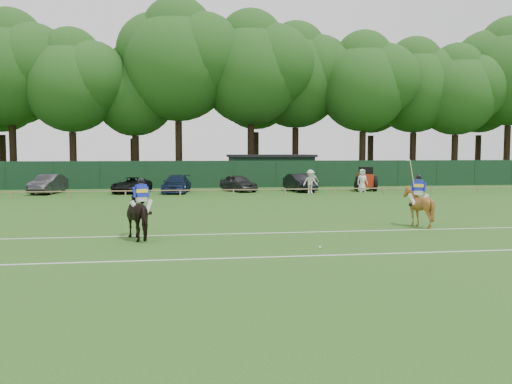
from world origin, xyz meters
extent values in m
plane|color=#1E4C14|center=(0.00, 0.00, 0.00)|extent=(160.00, 160.00, 0.00)
imported|color=black|center=(-4.64, -1.74, 0.91)|extent=(1.77, 2.38, 1.83)
imported|color=brown|center=(7.37, -0.05, 0.90)|extent=(2.07, 2.14, 1.81)
imported|color=#2B2C2E|center=(-13.39, 22.23, 0.76)|extent=(2.33, 4.80, 1.52)
imported|color=black|center=(-6.86, 21.95, 0.63)|extent=(3.39, 4.95, 1.26)
imported|color=#131F3D|center=(-3.26, 21.59, 0.70)|extent=(2.60, 5.07, 1.41)
imported|color=#303133|center=(1.88, 22.28, 0.71)|extent=(3.23, 4.47, 1.41)
imported|color=black|center=(7.01, 21.63, 0.73)|extent=(2.15, 4.59, 1.45)
imported|color=silver|center=(7.30, 19.18, 0.95)|extent=(1.30, 0.85, 1.90)
imported|color=silver|center=(7.72, 20.10, 0.87)|extent=(1.03, 0.43, 1.75)
imported|color=silver|center=(11.88, 19.94, 0.95)|extent=(1.00, 0.71, 1.91)
cube|color=silver|center=(-4.64, -1.74, 1.54)|extent=(0.43, 0.38, 0.18)
cube|color=#1927BB|center=(-4.64, -1.74, 1.86)|extent=(0.49, 0.44, 0.51)
cube|color=yellow|center=(-4.64, -1.74, 1.84)|extent=(0.51, 0.43, 0.18)
sphere|color=black|center=(-4.64, -1.74, 2.23)|extent=(0.25, 0.25, 0.25)
cylinder|color=silver|center=(-4.38, -1.68, 1.24)|extent=(0.38, 0.45, 0.59)
cylinder|color=silver|center=(-4.86, -1.89, 1.24)|extent=(0.47, 0.28, 0.59)
cube|color=silver|center=(7.37, -0.05, 1.53)|extent=(0.44, 0.40, 0.18)
cube|color=#1927BB|center=(7.37, -0.05, 1.85)|extent=(0.50, 0.46, 0.51)
cube|color=yellow|center=(7.37, -0.05, 1.83)|extent=(0.52, 0.46, 0.18)
sphere|color=black|center=(7.37, -0.05, 2.22)|extent=(0.25, 0.25, 0.25)
cylinder|color=silver|center=(7.58, -0.22, 1.23)|extent=(0.48, 0.26, 0.59)
cylinder|color=silver|center=(7.12, 0.03, 1.23)|extent=(0.36, 0.47, 0.59)
cylinder|color=tan|center=(7.13, 0.13, 2.40)|extent=(0.09, 0.64, 1.17)
sphere|color=silver|center=(1.59, -4.74, 0.04)|extent=(0.09, 0.09, 0.09)
cube|color=silver|center=(0.00, -6.00, 0.01)|extent=(60.00, 0.10, 0.01)
cube|color=silver|center=(0.00, -1.00, 0.01)|extent=(60.00, 0.10, 0.01)
cube|color=#997F5B|center=(0.00, 18.00, 0.45)|extent=(62.00, 0.08, 0.08)
cube|color=#14351E|center=(0.00, 27.00, 1.25)|extent=(92.00, 0.04, 2.50)
cube|color=#14331E|center=(6.00, 30.00, 1.40)|extent=(8.00, 4.00, 2.80)
cube|color=black|center=(6.00, 30.00, 2.92)|extent=(8.40, 4.40, 0.24)
cube|color=#AF2710|center=(12.68, 21.50, 0.89)|extent=(1.45, 2.20, 1.11)
cube|color=black|center=(12.62, 21.17, 1.66)|extent=(1.20, 1.27, 0.77)
cylinder|color=black|center=(11.87, 21.04, 0.64)|extent=(0.48, 1.30, 1.28)
cylinder|color=black|center=(13.29, 20.79, 0.64)|extent=(0.48, 1.30, 1.28)
cylinder|color=black|center=(12.21, 22.45, 0.34)|extent=(0.37, 0.71, 0.68)
cylinder|color=black|center=(13.46, 22.22, 0.34)|extent=(0.37, 0.71, 0.68)
camera|label=1|loc=(-3.34, -22.75, 3.36)|focal=38.00mm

